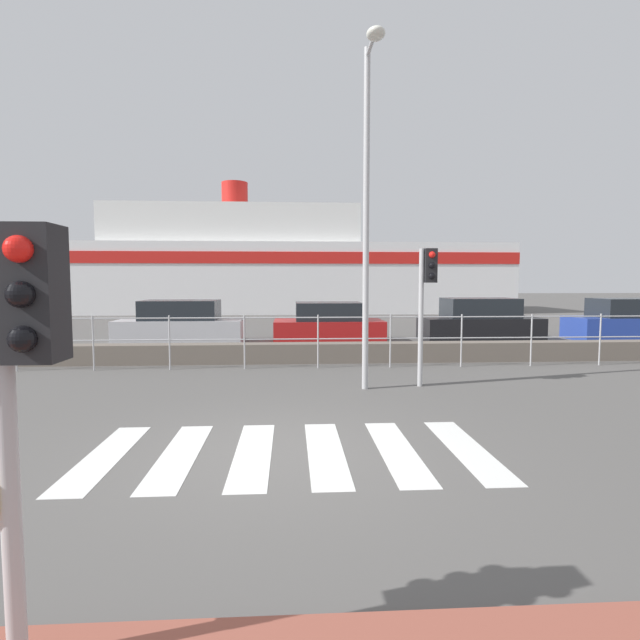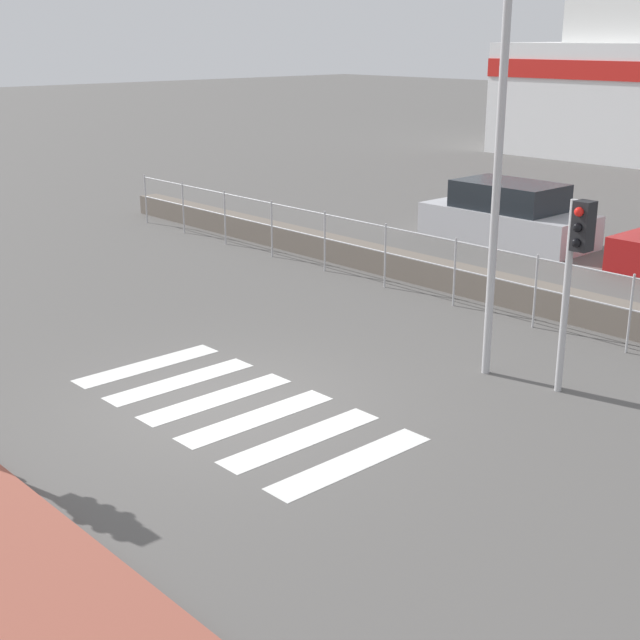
# 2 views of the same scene
# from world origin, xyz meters

# --- Properties ---
(ground_plane) EXTENTS (160.00, 160.00, 0.00)m
(ground_plane) POSITION_xyz_m (0.00, 0.00, 0.00)
(ground_plane) COLOR #565451
(crosswalk) EXTENTS (4.95, 2.40, 0.01)m
(crosswalk) POSITION_xyz_m (0.20, 0.00, 0.00)
(crosswalk) COLOR silver
(crosswalk) RESTS_ON ground_plane
(seawall) EXTENTS (25.82, 0.55, 0.51)m
(seawall) POSITION_xyz_m (0.00, 6.89, 0.25)
(seawall) COLOR #6B6056
(seawall) RESTS_ON ground_plane
(harbor_fence) EXTENTS (23.28, 0.04, 1.31)m
(harbor_fence) POSITION_xyz_m (0.00, 6.01, 0.85)
(harbor_fence) COLOR #B2B2B5
(harbor_fence) RESTS_ON ground_plane
(traffic_light_near) EXTENTS (0.58, 0.41, 2.41)m
(traffic_light_near) POSITION_xyz_m (-1.22, -3.51, 1.87)
(traffic_light_near) COLOR #B2B2B5
(traffic_light_near) RESTS_ON ground_plane
(traffic_light_far) EXTENTS (0.34, 0.32, 2.78)m
(traffic_light_far) POSITION_xyz_m (2.95, 3.79, 2.04)
(traffic_light_far) COLOR #B2B2B5
(traffic_light_far) RESTS_ON ground_plane
(streetlamp) EXTENTS (0.32, 1.21, 6.52)m
(streetlamp) POSITION_xyz_m (1.69, 3.40, 4.01)
(streetlamp) COLOR #B2B2B5
(streetlamp) RESTS_ON ground_plane
(ferry_boat) EXTENTS (29.98, 8.09, 8.96)m
(ferry_boat) POSITION_xyz_m (-0.72, 29.44, 3.04)
(ferry_boat) COLOR white
(ferry_boat) RESTS_ON ground_plane
(parked_car_silver) EXTENTS (4.26, 1.85, 1.47)m
(parked_car_silver) POSITION_xyz_m (-3.56, 11.36, 0.63)
(parked_car_silver) COLOR #BCBCC1
(parked_car_silver) RESTS_ON ground_plane
(parked_car_red) EXTENTS (3.81, 1.89, 1.39)m
(parked_car_red) POSITION_xyz_m (1.56, 11.36, 0.59)
(parked_car_red) COLOR #B21919
(parked_car_red) RESTS_ON ground_plane
(parked_car_black) EXTENTS (4.12, 1.84, 1.53)m
(parked_car_black) POSITION_xyz_m (6.99, 11.36, 0.65)
(parked_car_black) COLOR black
(parked_car_black) RESTS_ON ground_plane
(parked_car_blue) EXTENTS (4.37, 1.77, 1.50)m
(parked_car_blue) POSITION_xyz_m (12.65, 11.36, 0.64)
(parked_car_blue) COLOR #233D9E
(parked_car_blue) RESTS_ON ground_plane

